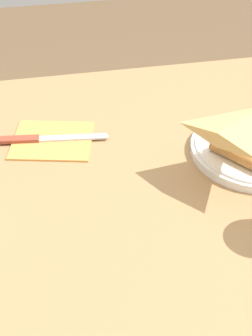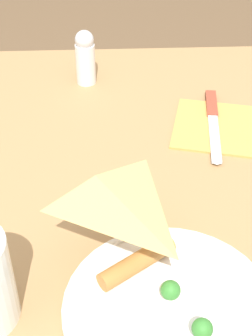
# 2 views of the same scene
# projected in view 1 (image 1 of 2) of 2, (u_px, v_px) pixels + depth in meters

# --- Properties ---
(dining_table) EXTENTS (1.06, 0.87, 0.75)m
(dining_table) POSITION_uv_depth(u_px,v_px,m) (173.00, 217.00, 1.01)
(dining_table) COLOR #A87F51
(dining_table) RESTS_ON ground_plane
(napkin_folded) EXTENTS (0.19, 0.17, 0.00)m
(napkin_folded) POSITION_uv_depth(u_px,v_px,m) (52.00, 140.00, 1.03)
(napkin_folded) COLOR #E59E4C
(napkin_folded) RESTS_ON dining_table
(butter_knife) EXTENTS (0.22, 0.05, 0.01)m
(butter_knife) POSITION_uv_depth(u_px,v_px,m) (46.00, 138.00, 1.03)
(butter_knife) COLOR #99422D
(butter_knife) RESTS_ON napkin_folded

